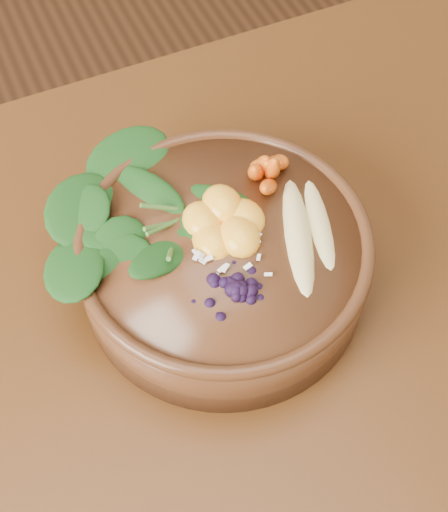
{
  "coord_description": "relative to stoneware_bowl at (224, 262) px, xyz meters",
  "views": [
    {
      "loc": [
        0.02,
        -0.19,
        1.32
      ],
      "look_at": [
        0.17,
        0.13,
        0.79
      ],
      "focal_mm": 50.0,
      "sensor_mm": 36.0,
      "label": 1
    }
  ],
  "objects": [
    {
      "name": "kale_heap",
      "position": [
        -0.02,
        0.06,
        0.05
      ],
      "size": [
        0.21,
        0.2,
        0.04
      ],
      "primitive_type": null,
      "rotation": [
        0.0,
        0.0,
        -0.32
      ],
      "color": "#174715",
      "rests_on": "stoneware_bowl"
    },
    {
      "name": "coconut_flakes",
      "position": [
        -0.0,
        -0.02,
        0.04
      ],
      "size": [
        0.1,
        0.08,
        0.01
      ],
      "primitive_type": null,
      "rotation": [
        0.0,
        0.0,
        -0.32
      ],
      "color": "white",
      "rests_on": "stoneware_bowl"
    },
    {
      "name": "blueberry_pile",
      "position": [
        -0.01,
        -0.05,
        0.05
      ],
      "size": [
        0.14,
        0.12,
        0.04
      ],
      "primitive_type": null,
      "rotation": [
        0.0,
        0.0,
        -0.32
      ],
      "color": "black",
      "rests_on": "stoneware_bowl"
    },
    {
      "name": "stoneware_bowl",
      "position": [
        0.0,
        0.0,
        0.0
      ],
      "size": [
        0.33,
        0.33,
        0.07
      ],
      "primitive_type": "cylinder",
      "rotation": [
        0.0,
        0.0,
        -0.32
      ],
      "color": "#4D2B17",
      "rests_on": "dining_table"
    },
    {
      "name": "carrot_cluster",
      "position": [
        0.07,
        0.05,
        0.07
      ],
      "size": [
        0.07,
        0.07,
        0.07
      ],
      "primitive_type": null,
      "rotation": [
        0.0,
        0.0,
        -0.32
      ],
      "color": "orange",
      "rests_on": "stoneware_bowl"
    },
    {
      "name": "mandarin_cluster",
      "position": [
        0.01,
        0.01,
        0.05
      ],
      "size": [
        0.1,
        0.1,
        0.03
      ],
      "primitive_type": null,
      "rotation": [
        0.0,
        0.0,
        -0.32
      ],
      "color": "#FDA925",
      "rests_on": "stoneware_bowl"
    },
    {
      "name": "banana_halves",
      "position": [
        0.07,
        -0.02,
        0.05
      ],
      "size": [
        0.09,
        0.14,
        0.02
      ],
      "rotation": [
        0.0,
        0.0,
        -0.32
      ],
      "color": "#E0CC84",
      "rests_on": "stoneware_bowl"
    }
  ]
}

